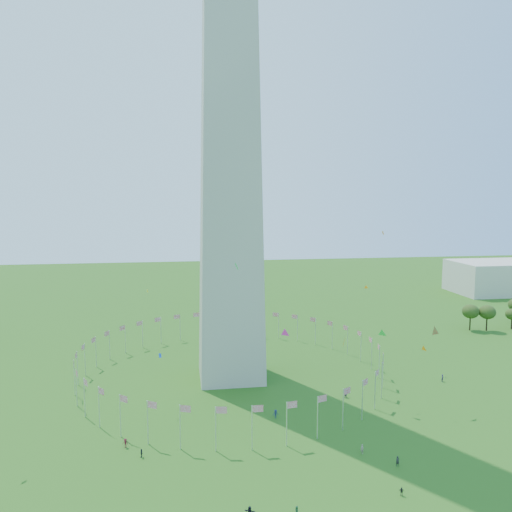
# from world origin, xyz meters

# --- Properties ---
(ground) EXTENTS (600.00, 600.00, 0.00)m
(ground) POSITION_xyz_m (0.00, 0.00, 0.00)
(ground) COLOR #215113
(ground) RESTS_ON ground
(washington_monument) EXTENTS (16.80, 16.80, 169.00)m
(washington_monument) POSITION_xyz_m (0.00, 50.00, 84.50)
(washington_monument) COLOR #B8B2A3
(washington_monument) RESTS_ON ground
(flag_ring) EXTENTS (80.24, 80.24, 9.00)m
(flag_ring) POSITION_xyz_m (-0.00, 50.00, 4.50)
(flag_ring) COLOR silver
(flag_ring) RESTS_ON ground
(gov_building_east_a) EXTENTS (50.00, 30.00, 16.00)m
(gov_building_east_a) POSITION_xyz_m (150.00, 150.00, 8.00)
(gov_building_east_a) COLOR beige
(gov_building_east_a) RESTS_ON ground
(crowd) EXTENTS (109.17, 65.43, 2.01)m
(crowd) POSITION_xyz_m (8.53, 1.30, 0.89)
(crowd) COLOR slate
(crowd) RESTS_ON ground
(kites_aloft) EXTENTS (112.29, 80.60, 41.28)m
(kites_aloft) POSITION_xyz_m (15.57, 25.40, 18.94)
(kites_aloft) COLOR #CC2699
(kites_aloft) RESTS_ON ground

